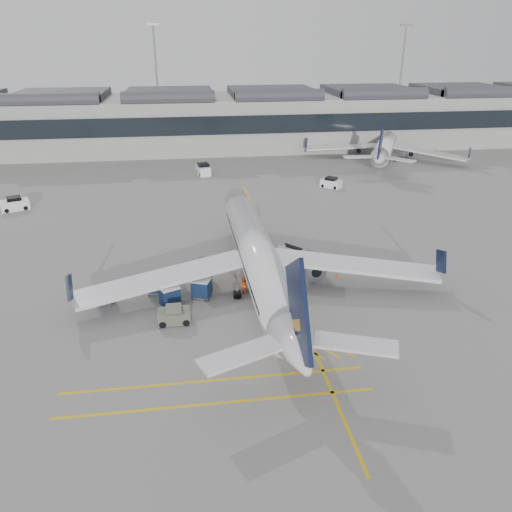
{
  "coord_description": "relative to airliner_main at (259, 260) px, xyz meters",
  "views": [
    {
      "loc": [
        0.8,
        -39.52,
        22.89
      ],
      "look_at": [
        6.74,
        2.69,
        4.0
      ],
      "focal_mm": 35.0,
      "sensor_mm": 36.0,
      "label": 1
    }
  ],
  "objects": [
    {
      "name": "airliner_far",
      "position": [
        33.27,
        52.3,
        -0.27
      ],
      "size": [
        29.24,
        32.25,
        9.3
      ],
      "rotation": [
        0.0,
        0.0,
        -0.45
      ],
      "color": "silver",
      "rests_on": "ground"
    },
    {
      "name": "apron_markings",
      "position": [
        2.75,
        6.08,
        -2.99
      ],
      "size": [
        0.25,
        60.0,
        0.01
      ],
      "primitive_type": "cube",
      "color": "gold",
      "rests_on": "ground"
    },
    {
      "name": "baggage_cart_b",
      "position": [
        -9.98,
        0.38,
        -1.97
      ],
      "size": [
        1.89,
        1.58,
        1.92
      ],
      "rotation": [
        0.0,
        0.0,
        -0.04
      ],
      "color": "gray",
      "rests_on": "ground"
    },
    {
      "name": "ramp_agent_b",
      "position": [
        -1.69,
        -0.91,
        -2.11
      ],
      "size": [
        1.01,
        0.87,
        1.78
      ],
      "primitive_type": "imported",
      "rotation": [
        0.0,
        0.0,
        3.4
      ],
      "color": "#EB4D0C",
      "rests_on": "ground"
    },
    {
      "name": "baggage_cart_d",
      "position": [
        -14.64,
        -1.13,
        -2.14
      ],
      "size": [
        1.67,
        1.44,
        1.6
      ],
      "rotation": [
        0.0,
        0.0,
        -0.13
      ],
      "color": "gray",
      "rests_on": "ground"
    },
    {
      "name": "safety_cone_engine",
      "position": [
        8.42,
        1.06,
        -2.78
      ],
      "size": [
        0.32,
        0.32,
        0.45
      ],
      "primitive_type": "cone",
      "color": "#F24C0A",
      "rests_on": "ground"
    },
    {
      "name": "service_van_mid",
      "position": [
        -3.55,
        44.95,
        -2.11
      ],
      "size": [
        2.65,
        4.18,
        2.0
      ],
      "rotation": [
        0.0,
        0.0,
        1.76
      ],
      "color": "white",
      "rests_on": "ground"
    },
    {
      "name": "service_van_left",
      "position": [
        -31.1,
        28.73,
        -2.14
      ],
      "size": [
        4.17,
        3.18,
        1.92
      ],
      "rotation": [
        0.0,
        0.0,
        0.4
      ],
      "color": "white",
      "rests_on": "ground"
    },
    {
      "name": "safety_cone_nose",
      "position": [
        1.41,
        14.67,
        -2.77
      ],
      "size": [
        0.34,
        0.34,
        0.47
      ],
      "primitive_type": "cone",
      "color": "#F24C0A",
      "rests_on": "ground"
    },
    {
      "name": "light_masts",
      "position": [
        -8.91,
        82.08,
        11.49
      ],
      "size": [
        113.0,
        0.6,
        25.45
      ],
      "color": "slate",
      "rests_on": "ground"
    },
    {
      "name": "airliner_main",
      "position": [
        0.0,
        0.0,
        0.0
      ],
      "size": [
        35.15,
        38.41,
        10.21
      ],
      "rotation": [
        0.0,
        0.0,
        0.02
      ],
      "color": "silver",
      "rests_on": "ground"
    },
    {
      "name": "pushback_tug",
      "position": [
        -8.27,
        -5.43,
        -2.31
      ],
      "size": [
        2.82,
        1.78,
        1.56
      ],
      "rotation": [
        0.0,
        0.0,
        0.02
      ],
      "color": "#5B5C4E",
      "rests_on": "ground"
    },
    {
      "name": "belt_loader",
      "position": [
        4.44,
        6.62,
        -2.5
      ],
      "size": [
        4.16,
        1.5,
        1.7
      ],
      "rotation": [
        0.0,
        0.0,
        0.03
      ],
      "color": "beige",
      "rests_on": "ground"
    },
    {
      "name": "ground",
      "position": [
        -7.25,
        -3.92,
        -3.0
      ],
      "size": [
        220.0,
        220.0,
        0.0
      ],
      "primitive_type": "plane",
      "color": "gray",
      "rests_on": "ground"
    },
    {
      "name": "ramp_agent_a",
      "position": [
        -2.84,
        4.84,
        -2.04
      ],
      "size": [
        0.83,
        0.73,
        1.91
      ],
      "primitive_type": "imported",
      "rotation": [
        0.0,
        0.0,
        0.48
      ],
      "color": "#FF5C0D",
      "rests_on": "ground"
    },
    {
      "name": "terminal",
      "position": [
        -7.25,
        68.01,
        3.14
      ],
      "size": [
        200.0,
        20.45,
        12.4
      ],
      "color": "#9E9E99",
      "rests_on": "ground"
    },
    {
      "name": "baggage_cart_a",
      "position": [
        -8.68,
        -2.32,
        -1.99
      ],
      "size": [
        2.24,
        2.08,
        1.89
      ],
      "rotation": [
        0.0,
        0.0,
        0.42
      ],
      "color": "gray",
      "rests_on": "ground"
    },
    {
      "name": "service_van_right",
      "position": [
        16.83,
        33.67,
        -2.25
      ],
      "size": [
        3.55,
        3.37,
        1.68
      ],
      "rotation": [
        0.0,
        0.0,
        -0.71
      ],
      "color": "white",
      "rests_on": "ground"
    },
    {
      "name": "baggage_cart_c",
      "position": [
        -5.72,
        -1.18,
        -1.99
      ],
      "size": [
        2.21,
        2.03,
        1.89
      ],
      "rotation": [
        0.0,
        0.0,
        -0.37
      ],
      "color": "gray",
      "rests_on": "ground"
    }
  ]
}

